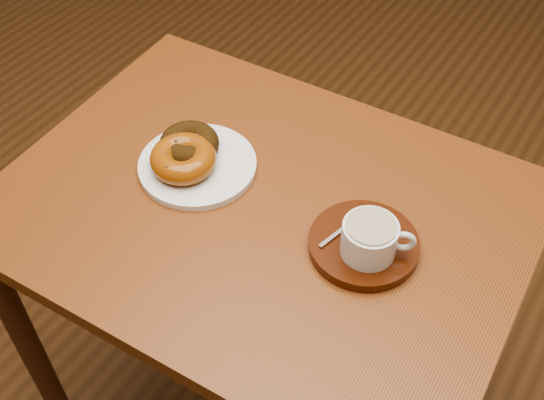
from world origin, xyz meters
The scene contains 8 objects.
ground centered at (0.00, 0.00, 0.00)m, with size 6.00×6.00×0.00m, color #57351B.
cafe_table centered at (0.02, -0.32, 0.66)m, with size 0.86×0.66×0.79m.
donut_plate centered at (-0.12, -0.31, 0.79)m, with size 0.20×0.20×0.01m, color white.
donut_cinnamon centered at (-0.15, -0.30, 0.82)m, with size 0.10×0.10×0.04m, color #33200A.
donut_caramel centered at (-0.13, -0.33, 0.82)m, with size 0.15×0.15×0.04m.
saucer centered at (0.20, -0.31, 0.79)m, with size 0.17×0.17×0.02m, color #3B1608.
coffee_cup centered at (0.21, -0.33, 0.83)m, with size 0.11×0.08×0.06m.
teaspoon centered at (0.17, -0.29, 0.81)m, with size 0.03×0.10×0.01m.
Camera 1 is at (0.43, -0.93, 1.60)m, focal length 45.00 mm.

